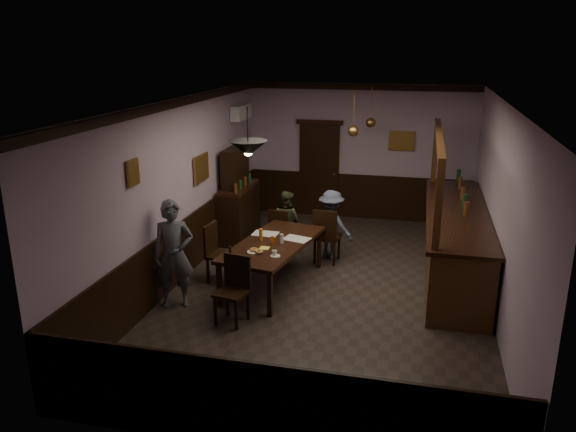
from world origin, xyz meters
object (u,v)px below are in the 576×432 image
(person_standing, at_px, (174,254))
(pendant_iron, at_px, (248,148))
(dining_table, at_px, (273,246))
(pendant_brass_far, at_px, (371,123))
(pendant_brass_mid, at_px, (353,131))
(person_seated_left, at_px, (286,221))
(chair_far_right, at_px, (326,234))
(soda_can, at_px, (273,240))
(person_seated_right, at_px, (331,225))
(bar_counter, at_px, (455,241))
(chair_far_left, at_px, (280,230))
(chair_side, at_px, (217,250))
(coffee_cup, at_px, (275,253))
(chair_near, at_px, (234,286))
(sideboard, at_px, (238,202))

(person_standing, xyz_separation_m, pendant_iron, (1.11, 0.26, 1.59))
(dining_table, xyz_separation_m, pendant_brass_far, (1.20, 3.16, 1.61))
(person_standing, xyz_separation_m, pendant_brass_mid, (2.25, 3.01, 1.47))
(person_seated_left, bearing_deg, chair_far_right, 176.00)
(person_seated_left, distance_m, soda_can, 1.70)
(person_seated_left, bearing_deg, person_standing, 91.29)
(dining_table, distance_m, person_standing, 1.64)
(person_seated_right, relative_size, bar_counter, 0.30)
(person_standing, relative_size, pendant_brass_far, 2.04)
(chair_far_left, relative_size, person_standing, 0.55)
(person_seated_right, relative_size, pendant_brass_mid, 1.59)
(chair_far_left, bearing_deg, bar_counter, -172.45)
(chair_far_left, bearing_deg, pendant_iron, 102.47)
(pendant_brass_mid, xyz_separation_m, pendant_brass_far, (0.20, 1.20, 0.00))
(chair_far_right, xyz_separation_m, pendant_iron, (-0.81, -1.95, 1.86))
(dining_table, relative_size, pendant_brass_far, 2.89)
(person_seated_left, bearing_deg, person_seated_right, -166.61)
(chair_side, height_order, soda_can, chair_side)
(coffee_cup, distance_m, pendant_iron, 1.66)
(person_seated_left, distance_m, bar_counter, 3.09)
(person_seated_left, distance_m, coffee_cup, 2.21)
(person_standing, distance_m, coffee_cup, 1.51)
(chair_far_right, distance_m, coffee_cup, 1.82)
(pendant_iron, bearing_deg, bar_counter, 33.02)
(chair_far_left, xyz_separation_m, person_seated_right, (0.93, 0.11, 0.15))
(person_standing, bearing_deg, pendant_brass_mid, 31.26)
(pendant_iron, bearing_deg, person_standing, -166.90)
(person_standing, bearing_deg, pendant_iron, -8.79)
(person_standing, bearing_deg, chair_near, -35.82)
(person_standing, relative_size, person_seated_right, 1.28)
(chair_side, xyz_separation_m, sideboard, (-0.36, 2.18, 0.20))
(pendant_brass_far, bearing_deg, chair_far_right, -104.86)
(pendant_iron, distance_m, pendant_brass_mid, 2.98)
(soda_can, bearing_deg, chair_near, -101.11)
(coffee_cup, bearing_deg, dining_table, 117.22)
(person_seated_left, bearing_deg, pendant_brass_mid, -139.66)
(sideboard, height_order, pendant_brass_mid, pendant_brass_mid)
(person_seated_left, xyz_separation_m, sideboard, (-1.14, 0.54, 0.15))
(chair_side, distance_m, person_seated_left, 1.82)
(chair_side, distance_m, soda_can, 1.00)
(dining_table, relative_size, pendant_brass_mid, 2.89)
(person_seated_right, xyz_separation_m, pendant_iron, (-0.86, -2.23, 1.77))
(sideboard, bearing_deg, pendant_iron, -68.24)
(soda_can, relative_size, pendant_brass_mid, 0.15)
(chair_far_left, height_order, chair_near, chair_near)
(dining_table, height_order, pendant_brass_mid, pendant_brass_mid)
(chair_far_left, distance_m, coffee_cup, 1.97)
(chair_side, relative_size, person_standing, 0.60)
(pendant_brass_mid, bearing_deg, person_seated_right, -119.08)
(chair_near, distance_m, coffee_cup, 0.88)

